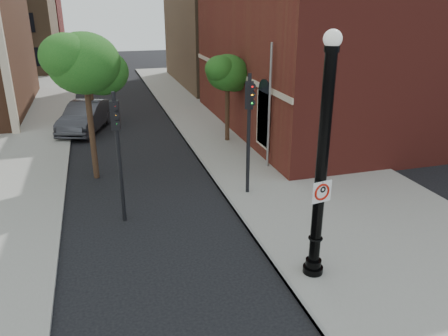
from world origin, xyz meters
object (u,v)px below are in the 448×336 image
object	(u,v)px
traffic_signal_right	(249,116)
no_parking_sign	(322,192)
traffic_signal_left	(117,137)
parked_car	(86,117)
lamppost	(321,175)

from	to	relation	value
traffic_signal_right	no_parking_sign	bearing A→B (deg)	-66.74
no_parking_sign	traffic_signal_left	xyz separation A→B (m)	(-4.76, 5.01, 0.40)
no_parking_sign	parked_car	distance (m)	18.25
parked_car	no_parking_sign	bearing A→B (deg)	-51.27
lamppost	parked_car	size ratio (longest dim) A/B	1.28
lamppost	traffic_signal_right	size ratio (longest dim) A/B	1.39
no_parking_sign	traffic_signal_right	bearing A→B (deg)	79.50
no_parking_sign	traffic_signal_right	xyz separation A→B (m)	(0.09, 5.84, 0.56)
parked_car	traffic_signal_left	size ratio (longest dim) A/B	1.14
parked_car	traffic_signal_left	bearing A→B (deg)	-64.73
lamppost	traffic_signal_left	size ratio (longest dim) A/B	1.46
no_parking_sign	traffic_signal_left	distance (m)	6.92
no_parking_sign	traffic_signal_right	world-z (taller)	traffic_signal_right
traffic_signal_right	parked_car	bearing A→B (deg)	142.52
no_parking_sign	traffic_signal_right	size ratio (longest dim) A/B	0.12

